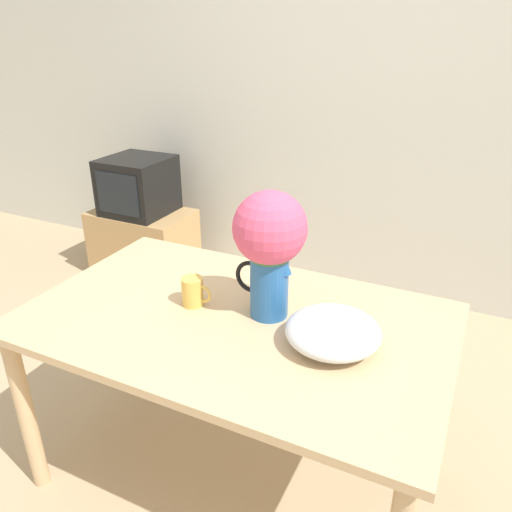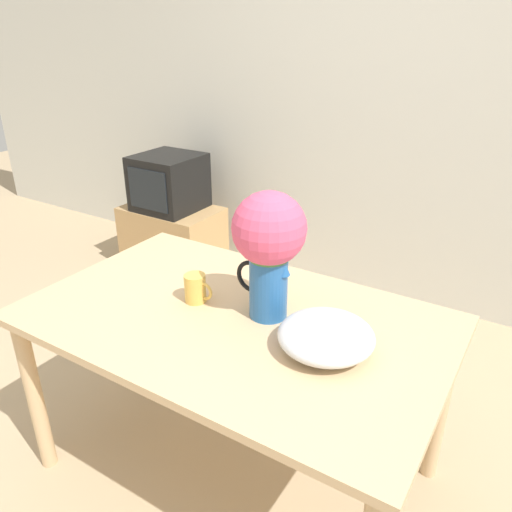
{
  "view_description": "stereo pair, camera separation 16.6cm",
  "coord_description": "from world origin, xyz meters",
  "px_view_note": "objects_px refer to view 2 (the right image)",
  "views": [
    {
      "loc": [
        0.67,
        -1.14,
        1.63
      ],
      "look_at": [
        0.02,
        0.23,
        0.93
      ],
      "focal_mm": 35.0,
      "sensor_mm": 36.0,
      "label": 1
    },
    {
      "loc": [
        0.82,
        -1.06,
        1.63
      ],
      "look_at": [
        0.02,
        0.23,
        0.93
      ],
      "focal_mm": 35.0,
      "sensor_mm": 36.0,
      "label": 2
    }
  ],
  "objects_px": {
    "tv_set": "(169,182)",
    "white_bowl": "(326,336)",
    "flower_vase": "(269,241)",
    "coffee_mug": "(196,288)"
  },
  "relations": [
    {
      "from": "coffee_mug",
      "to": "white_bowl",
      "type": "height_order",
      "value": "same"
    },
    {
      "from": "tv_set",
      "to": "white_bowl",
      "type": "bearing_deg",
      "value": -36.31
    },
    {
      "from": "flower_vase",
      "to": "coffee_mug",
      "type": "relative_size",
      "value": 3.87
    },
    {
      "from": "flower_vase",
      "to": "tv_set",
      "type": "distance_m",
      "value": 1.99
    },
    {
      "from": "flower_vase",
      "to": "tv_set",
      "type": "bearing_deg",
      "value": 141.27
    },
    {
      "from": "white_bowl",
      "to": "tv_set",
      "type": "relative_size",
      "value": 0.7
    },
    {
      "from": "flower_vase",
      "to": "coffee_mug",
      "type": "distance_m",
      "value": 0.36
    },
    {
      "from": "flower_vase",
      "to": "tv_set",
      "type": "xyz_separation_m",
      "value": [
        -1.52,
        1.22,
        -0.35
      ]
    },
    {
      "from": "white_bowl",
      "to": "tv_set",
      "type": "height_order",
      "value": "tv_set"
    },
    {
      "from": "flower_vase",
      "to": "tv_set",
      "type": "height_order",
      "value": "flower_vase"
    }
  ]
}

